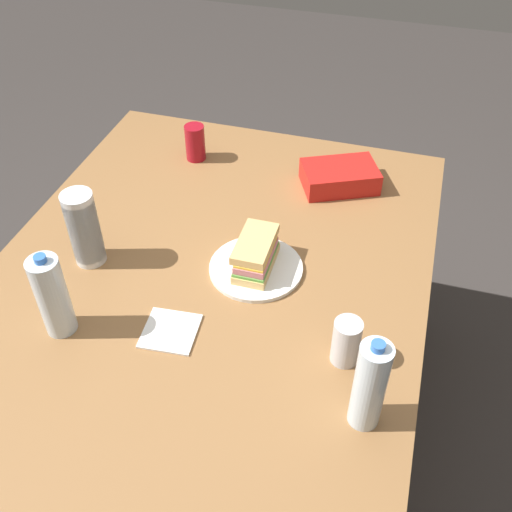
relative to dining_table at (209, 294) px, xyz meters
name	(u,v)px	position (x,y,z in m)	size (l,w,h in m)	color
ground_plane	(219,426)	(0.00, 0.00, -0.68)	(8.00, 8.00, 0.00)	#383330
dining_table	(209,294)	(0.00, 0.00, 0.00)	(1.51, 1.17, 0.76)	olive
paper_plate	(256,268)	(0.05, -0.12, 0.09)	(0.25, 0.25, 0.01)	white
sandwich	(256,254)	(0.05, -0.12, 0.14)	(0.18, 0.10, 0.08)	#DBB26B
soda_can_red	(195,143)	(0.52, 0.23, 0.14)	(0.07, 0.07, 0.12)	maroon
chip_bag	(340,177)	(0.50, -0.27, 0.12)	(0.23, 0.15, 0.07)	red
water_bottle_tall	(370,385)	(-0.33, -0.47, 0.20)	(0.07, 0.07, 0.25)	silver
plastic_cup_stack	(84,229)	(-0.04, 0.33, 0.19)	(0.08, 0.08, 0.22)	silver
water_bottle_spare	(52,296)	(-0.29, 0.27, 0.20)	(0.07, 0.07, 0.24)	silver
soda_can_silver	(346,342)	(-0.18, -0.41, 0.14)	(0.07, 0.07, 0.12)	silver
paper_napkin	(170,331)	(-0.22, 0.02, 0.09)	(0.13, 0.13, 0.01)	white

